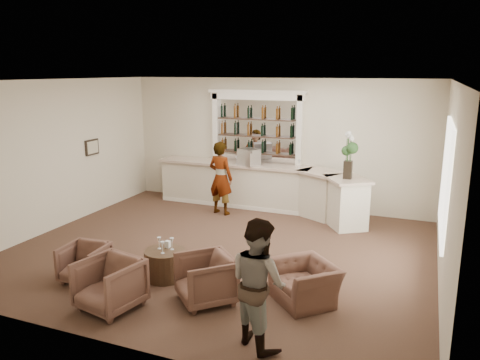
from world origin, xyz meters
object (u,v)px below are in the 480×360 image
at_px(armchair_right, 206,279).
at_px(armchair_center, 110,284).
at_px(cocktail_table, 165,264).
at_px(armchair_left, 85,263).
at_px(guest, 258,282).
at_px(bar_counter, 263,187).
at_px(armchair_far, 305,283).
at_px(sommelier, 221,178).
at_px(flower_vase, 349,152).
at_px(espresso_machine, 249,157).

bearing_deg(armchair_right, armchair_center, -104.49).
distance_m(cocktail_table, armchair_left, 1.35).
distance_m(guest, armchair_right, 1.43).
bearing_deg(bar_counter, armchair_far, -63.13).
bearing_deg(sommelier, guest, 130.82).
distance_m(armchair_far, flower_vase, 4.03).
distance_m(armchair_right, espresso_machine, 5.18).
bearing_deg(bar_counter, sommelier, -138.68).
bearing_deg(sommelier, armchair_far, 141.63).
height_order(armchair_center, armchair_far, armchair_center).
distance_m(cocktail_table, sommelier, 3.87).
height_order(sommelier, espresso_machine, sommelier).
relative_size(sommelier, armchair_far, 1.91).
height_order(espresso_machine, flower_vase, flower_vase).
bearing_deg(armchair_far, armchair_left, -124.51).
bearing_deg(armchair_far, sommelier, 174.84).
distance_m(armchair_center, flower_vase, 5.86).
bearing_deg(espresso_machine, armchair_far, -34.52).
bearing_deg(armchair_far, armchair_right, -112.64).
distance_m(sommelier, flower_vase, 3.16).
bearing_deg(sommelier, flower_vase, -166.63).
relative_size(espresso_machine, flower_vase, 0.45).
bearing_deg(armchair_center, guest, 10.81).
distance_m(guest, armchair_center, 2.40).
distance_m(bar_counter, sommelier, 1.16).
distance_m(armchair_left, armchair_center, 1.18).
distance_m(armchair_center, armchair_right, 1.43).
xyz_separation_m(armchair_far, flower_vase, (-0.02, 3.77, 1.42)).
relative_size(armchair_center, flower_vase, 0.81).
relative_size(armchair_right, flower_vase, 0.78).
height_order(cocktail_table, guest, guest).
distance_m(cocktail_table, flower_vase, 4.77).
distance_m(armchair_center, armchair_far, 2.94).
bearing_deg(guest, espresso_machine, -33.75).
height_order(guest, espresso_machine, guest).
relative_size(cocktail_table, guest, 0.41).
xyz_separation_m(armchair_right, flower_vase, (1.39, 4.35, 1.36)).
relative_size(guest, espresso_machine, 3.60).
height_order(armchair_center, espresso_machine, espresso_machine).
bearing_deg(flower_vase, armchair_center, -117.31).
xyz_separation_m(armchair_left, flower_vase, (3.61, 4.44, 1.41)).
relative_size(sommelier, espresso_machine, 3.85).
bearing_deg(flower_vase, sommelier, -178.38).
xyz_separation_m(bar_counter, flower_vase, (2.21, -0.65, 1.16)).
relative_size(armchair_right, espresso_machine, 1.74).
xyz_separation_m(sommelier, espresso_machine, (0.48, 0.69, 0.44)).
xyz_separation_m(bar_counter, cocktail_table, (-0.19, -4.49, -0.32)).
xyz_separation_m(cocktail_table, flower_vase, (2.41, 3.84, 1.48)).
xyz_separation_m(armchair_center, espresso_machine, (0.05, 5.67, 0.96)).
distance_m(espresso_machine, flower_vase, 2.67).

